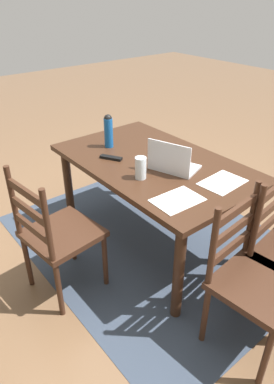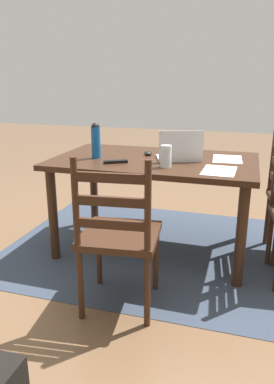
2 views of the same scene
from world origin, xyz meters
The scene contains 11 objects.
ground_plane centered at (0.00, 0.00, 0.00)m, with size 14.00×14.00×0.00m, color brown.
area_rug centered at (0.00, 0.00, 0.00)m, with size 2.29×1.81×0.01m, color #333D4C.
dining_table centered at (0.00, 0.00, 0.65)m, with size 1.51×0.93×0.74m.
chair_far_head centered at (0.00, 0.83, 0.46)m, with size 0.49×0.49×0.95m.
laptop centered at (-0.19, 0.00, 0.80)m, with size 0.37×0.31×0.23m.
water_bottle centered at (0.43, 0.11, 0.88)m, with size 0.07×0.07×0.27m.
drinking_glass centered at (-0.14, 0.25, 0.82)m, with size 0.08×0.08×0.15m, color silver.
computer_mouse centered at (0.08, -0.12, 0.76)m, with size 0.06×0.10×0.03m, color black.
tv_remote centered at (0.23, 0.23, 0.75)m, with size 0.04×0.17×0.02m, color black.
paper_stack_left centered at (-0.50, 0.25, 0.74)m, with size 0.21×0.30×0.00m, color white.
paper_stack_right centered at (-0.53, -0.13, 0.74)m, with size 0.21×0.30×0.00m, color white.
Camera 2 is at (-0.66, 2.65, 1.33)m, focal length 34.41 mm.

